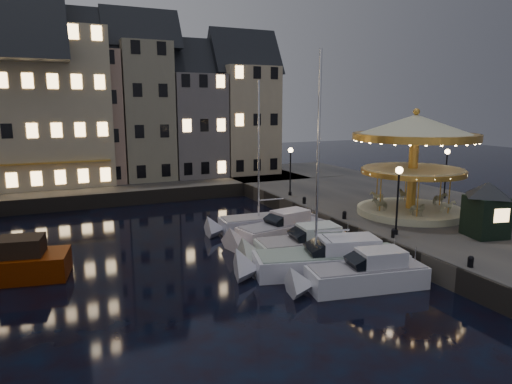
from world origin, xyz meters
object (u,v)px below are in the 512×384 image
bollard_c (344,215)px  bollard_d (304,200)px  streetlamp_c (290,164)px  carousel (414,145)px  bollard_b (394,233)px  motorboat_d (301,248)px  motorboat_f (260,224)px  streetlamp_d (446,166)px  motorboat_e (277,231)px  bollard_a (471,261)px  ticket_kiosk (487,200)px  motorboat_b (359,277)px  streetlamp_b (398,191)px  motorboat_c (323,261)px

bollard_c → bollard_d: size_ratio=1.00×
streetlamp_c → carousel: 11.03m
bollard_b → motorboat_d: (-4.96, 2.38, -0.96)m
motorboat_f → streetlamp_c: bearing=44.8°
streetlamp_d → motorboat_e: streetlamp_d is taller
bollard_a → bollard_c: bearing=90.0°
motorboat_f → ticket_kiosk: motorboat_f is taller
streetlamp_c → bollard_d: (-0.60, -3.50, -2.41)m
streetlamp_d → motorboat_e: size_ratio=0.56×
bollard_a → bollard_b: 5.50m
streetlamp_c → motorboat_f: bearing=-135.2°
motorboat_b → carousel: carousel is taller
bollard_d → motorboat_e: 6.43m
motorboat_e → motorboat_b: bearing=-90.1°
streetlamp_b → bollard_c: bearing=97.6°
streetlamp_c → motorboat_d: (-5.56, -11.62, -3.38)m
motorboat_e → carousel: size_ratio=0.87×
bollard_d → motorboat_c: bearing=-115.2°
bollard_d → motorboat_d: 9.56m
bollard_b → motorboat_b: (-4.66, -2.94, -0.96)m
bollard_d → carousel: size_ratio=0.07×
bollard_a → ticket_kiosk: size_ratio=0.15×
motorboat_b → carousel: 13.38m
bollard_c → motorboat_b: size_ratio=0.08×
motorboat_c → motorboat_f: size_ratio=1.17×
streetlamp_c → bollard_a: bearing=-91.8°
streetlamp_d → bollard_b: bearing=-147.8°
streetlamp_c → motorboat_b: bearing=-107.3°
streetlamp_b → ticket_kiosk: (4.56, -2.53, -0.47)m
bollard_c → motorboat_e: motorboat_e is taller
streetlamp_c → motorboat_c: motorboat_c is taller
bollard_b → bollard_a: bearing=-90.0°
bollard_b → bollard_d: 10.50m
bollard_a → ticket_kiosk: 6.52m
bollard_d → streetlamp_b: bearing=-86.6°
bollard_a → ticket_kiosk: bearing=34.0°
motorboat_c → carousel: motorboat_c is taller
motorboat_b → carousel: (9.81, 7.14, 5.63)m
bollard_d → carousel: bearing=-50.7°
motorboat_d → ticket_kiosk: size_ratio=1.91×
bollard_a → motorboat_e: 12.59m
bollard_a → motorboat_c: (-5.08, 5.19, -0.92)m
bollard_c → bollard_a: bearing=-90.0°
bollard_c → motorboat_b: motorboat_b is taller
streetlamp_c → motorboat_d: size_ratio=0.58×
bollard_a → motorboat_b: size_ratio=0.08×
bollard_a → motorboat_d: motorboat_d is taller
motorboat_c → carousel: (10.24, 4.51, 5.59)m
bollard_d → ticket_kiosk: size_ratio=0.15×
motorboat_d → motorboat_f: 6.34m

